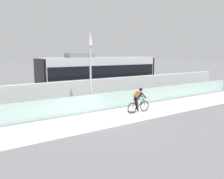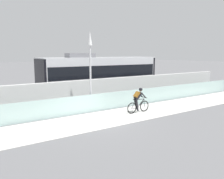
{
  "view_description": "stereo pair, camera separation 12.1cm",
  "coord_description": "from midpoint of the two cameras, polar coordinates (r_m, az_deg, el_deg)",
  "views": [
    {
      "loc": [
        -6.7,
        -11.18,
        3.78
      ],
      "look_at": [
        2.59,
        2.35,
        1.25
      ],
      "focal_mm": 37.49,
      "sensor_mm": 36.0,
      "label": 1
    },
    {
      "loc": [
        -6.6,
        -11.25,
        3.78
      ],
      "look_at": [
        2.59,
        2.35,
        1.25
      ],
      "focal_mm": 37.49,
      "sensor_mm": 36.0,
      "label": 2
    }
  ],
  "objects": [
    {
      "name": "tram_rail_far",
      "position": [
        20.28,
        -14.31,
        -2.25
      ],
      "size": [
        32.0,
        0.08,
        0.01
      ],
      "primitive_type": "cube",
      "color": "#595654",
      "rests_on": "ground"
    },
    {
      "name": "tram_rail_near",
      "position": [
        18.96,
        -12.83,
        -2.95
      ],
      "size": [
        32.0,
        0.08,
        0.01
      ],
      "primitive_type": "cube",
      "color": "#595654",
      "rests_on": "ground"
    },
    {
      "name": "bike_path_deck",
      "position": [
        13.57,
        -3.29,
        -7.39
      ],
      "size": [
        32.0,
        3.2,
        0.01
      ],
      "primitive_type": "cube",
      "color": "silver",
      "rests_on": "ground"
    },
    {
      "name": "concrete_barrier_wall",
      "position": [
        16.53,
        -9.81,
        -1.23
      ],
      "size": [
        32.0,
        0.36,
        1.9
      ],
      "primitive_type": "cube",
      "color": "silver",
      "rests_on": "ground"
    },
    {
      "name": "tram",
      "position": [
        21.23,
        -2.73,
        3.65
      ],
      "size": [
        11.06,
        2.54,
        3.81
      ],
      "color": "silver",
      "rests_on": "ground"
    },
    {
      "name": "cyclist_on_bike",
      "position": [
        15.12,
        6.66,
        -2.67
      ],
      "size": [
        1.77,
        0.58,
        1.61
      ],
      "color": "black",
      "rests_on": "ground"
    },
    {
      "name": "ground_plane",
      "position": [
        13.58,
        -3.29,
        -7.42
      ],
      "size": [
        200.0,
        200.0,
        0.0
      ],
      "primitive_type": "plane",
      "color": "slate"
    },
    {
      "name": "lamp_post_antenna",
      "position": [
        15.29,
        -5.09,
        6.9
      ],
      "size": [
        0.28,
        0.28,
        5.2
      ],
      "color": "gray",
      "rests_on": "ground"
    },
    {
      "name": "glass_parapet",
      "position": [
        15.01,
        -6.93,
        -3.62
      ],
      "size": [
        32.0,
        0.05,
        1.16
      ],
      "primitive_type": "cube",
      "color": "silver",
      "rests_on": "ground"
    }
  ]
}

